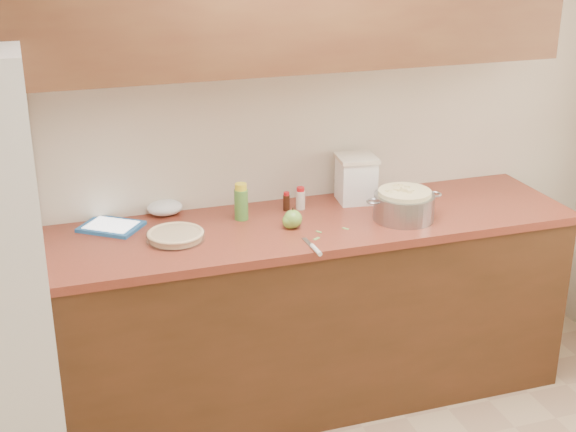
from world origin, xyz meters
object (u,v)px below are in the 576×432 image
object	(u,v)px
flour_canister	(356,178)
tablet	(111,227)
pie	(176,236)
colander	(404,205)

from	to	relation	value
flour_canister	tablet	size ratio (longest dim) A/B	0.71
pie	tablet	distance (m)	0.34
colander	tablet	xyz separation A→B (m)	(-1.30, 0.31, -0.06)
flour_canister	tablet	world-z (taller)	flour_canister
pie	flour_canister	distance (m)	0.96
colander	tablet	world-z (taller)	colander
pie	colander	bearing A→B (deg)	-4.53
pie	colander	size ratio (longest dim) A/B	0.68
colander	tablet	size ratio (longest dim) A/B	1.17
tablet	flour_canister	bearing A→B (deg)	36.20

